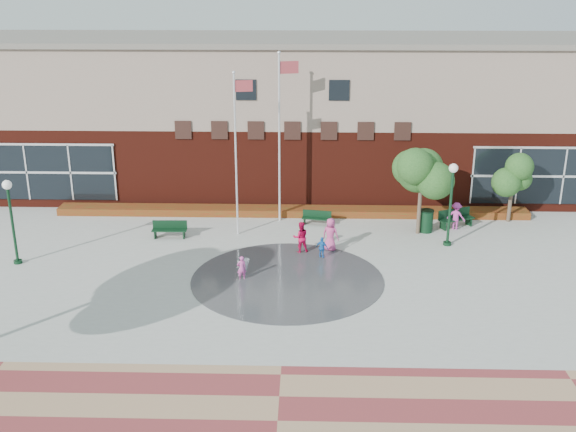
{
  "coord_description": "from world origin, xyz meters",
  "views": [
    {
      "loc": [
        0.78,
        -23.77,
        12.33
      ],
      "look_at": [
        0.0,
        4.0,
        2.6
      ],
      "focal_mm": 42.0,
      "sensor_mm": 36.0,
      "label": 1
    }
  ],
  "objects_px": {
    "flagpole_left": "(237,146)",
    "child_splash": "(242,268)",
    "bench_left": "(170,233)",
    "trash_can": "(426,221)",
    "flagpole_right": "(280,129)"
  },
  "relations": [
    {
      "from": "flagpole_right",
      "to": "bench_left",
      "type": "relative_size",
      "value": 5.13
    },
    {
      "from": "flagpole_right",
      "to": "trash_can",
      "type": "height_order",
      "value": "flagpole_right"
    },
    {
      "from": "flagpole_left",
      "to": "child_splash",
      "type": "xyz_separation_m",
      "value": [
        0.68,
        -5.59,
        -4.06
      ]
    },
    {
      "from": "bench_left",
      "to": "child_splash",
      "type": "bearing_deg",
      "value": -51.71
    },
    {
      "from": "bench_left",
      "to": "child_splash",
      "type": "xyz_separation_m",
      "value": [
        4.12,
        -4.95,
        0.27
      ]
    },
    {
      "from": "bench_left",
      "to": "trash_can",
      "type": "distance_m",
      "value": 13.17
    },
    {
      "from": "flagpole_right",
      "to": "trash_can",
      "type": "bearing_deg",
      "value": -27.88
    },
    {
      "from": "bench_left",
      "to": "child_splash",
      "type": "distance_m",
      "value": 6.44
    },
    {
      "from": "bench_left",
      "to": "trash_can",
      "type": "height_order",
      "value": "trash_can"
    },
    {
      "from": "flagpole_left",
      "to": "child_splash",
      "type": "bearing_deg",
      "value": -94.87
    },
    {
      "from": "trash_can",
      "to": "flagpole_left",
      "type": "bearing_deg",
      "value": -176.52
    },
    {
      "from": "trash_can",
      "to": "child_splash",
      "type": "xyz_separation_m",
      "value": [
        -8.99,
        -6.18,
        -0.05
      ]
    },
    {
      "from": "flagpole_left",
      "to": "bench_left",
      "type": "height_order",
      "value": "flagpole_left"
    },
    {
      "from": "flagpole_left",
      "to": "flagpole_right",
      "type": "height_order",
      "value": "flagpole_right"
    },
    {
      "from": "flagpole_left",
      "to": "bench_left",
      "type": "xyz_separation_m",
      "value": [
        -3.44,
        -0.65,
        -4.34
      ]
    }
  ]
}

